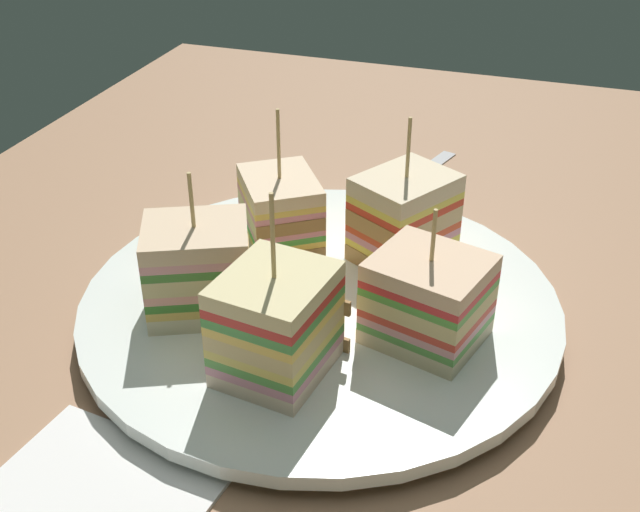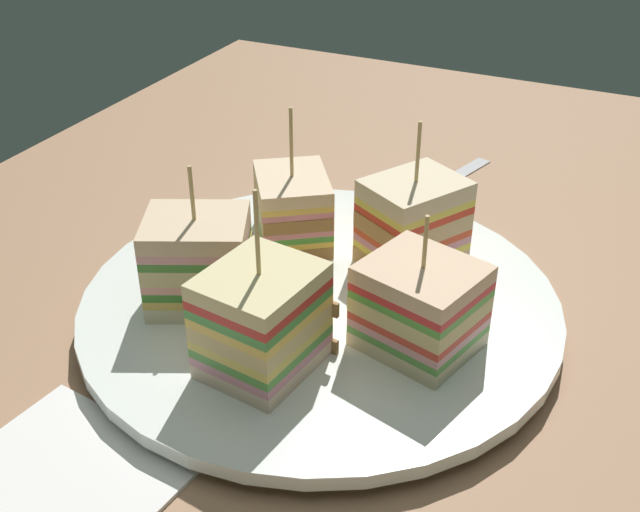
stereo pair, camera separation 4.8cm
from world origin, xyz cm
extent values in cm
cube|color=#A27556|center=(0.00, 0.00, -0.90)|extent=(100.78, 70.95, 1.80)
cylinder|color=white|center=(0.00, 0.00, 0.35)|extent=(18.52, 18.52, 0.71)
cylinder|color=white|center=(0.00, 0.00, 1.14)|extent=(29.87, 29.87, 0.86)
cube|color=beige|center=(5.62, 4.74, 2.02)|extent=(7.69, 7.35, 0.91)
cube|color=#9E7242|center=(3.17, 3.05, 2.02)|extent=(2.83, 3.96, 0.91)
cube|color=#F4C84C|center=(5.62, 4.74, 2.70)|extent=(7.69, 7.35, 0.44)
cube|color=green|center=(5.62, 4.74, 3.13)|extent=(7.69, 7.35, 0.44)
cube|color=pink|center=(5.62, 4.74, 3.57)|extent=(7.69, 7.35, 0.44)
cube|color=beige|center=(5.62, 4.74, 4.24)|extent=(7.69, 7.35, 0.91)
cube|color=#9E7242|center=(3.17, 3.05, 4.24)|extent=(2.83, 3.96, 0.91)
cube|color=pink|center=(5.62, 4.74, 4.92)|extent=(7.69, 7.35, 0.44)
cube|color=#F4C653|center=(5.62, 4.74, 5.35)|extent=(7.69, 7.35, 0.44)
cube|color=beige|center=(5.62, 4.74, 6.02)|extent=(7.69, 7.35, 0.91)
cylinder|color=tan|center=(5.62, 4.74, 8.90)|extent=(0.24, 0.24, 4.84)
cube|color=beige|center=(-3.48, 6.48, 2.07)|extent=(7.17, 7.65, 1.01)
cube|color=#B2844C|center=(-2.23, 3.78, 2.07)|extent=(4.63, 2.31, 1.01)
cube|color=#E2BC58|center=(-3.48, 6.48, 2.85)|extent=(7.17, 7.65, 0.54)
cube|color=#3F862F|center=(-3.48, 6.48, 3.39)|extent=(7.17, 7.65, 0.54)
cube|color=#F1A495|center=(-3.48, 6.48, 3.93)|extent=(7.17, 7.65, 0.54)
cube|color=beige|center=(-3.48, 6.48, 4.71)|extent=(7.17, 7.65, 1.01)
cube|color=#B2844C|center=(-2.23, 3.78, 4.71)|extent=(4.63, 2.31, 1.01)
cube|color=#448332|center=(-3.48, 6.48, 5.49)|extent=(7.17, 7.65, 0.54)
cube|color=pink|center=(-3.48, 6.48, 6.03)|extent=(7.17, 7.65, 0.54)
cube|color=beige|center=(-3.48, 6.48, 6.80)|extent=(7.17, 7.65, 1.01)
cylinder|color=tan|center=(-3.48, 6.48, 9.02)|extent=(0.24, 0.24, 3.41)
cube|color=beige|center=(-7.34, -0.39, 2.02)|extent=(6.74, 6.03, 0.90)
cube|color=#9E7242|center=(-4.39, -0.80, 2.02)|extent=(0.95, 5.13, 0.90)
cube|color=pink|center=(-7.34, -0.39, 2.75)|extent=(6.74, 6.03, 0.55)
cube|color=#549A44|center=(-7.34, -0.39, 3.30)|extent=(6.74, 6.03, 0.55)
cube|color=#E5CB5D|center=(-7.34, -0.39, 3.85)|extent=(6.74, 6.03, 0.55)
cube|color=#E1C383|center=(-7.34, -0.39, 4.58)|extent=(6.74, 6.03, 0.90)
cube|color=#9E7242|center=(-4.39, -0.80, 4.58)|extent=(0.95, 5.13, 0.90)
cube|color=#F4C957|center=(-7.34, -0.39, 5.30)|extent=(6.74, 6.03, 0.55)
cube|color=#489945|center=(-7.34, -0.39, 5.85)|extent=(6.74, 6.03, 0.55)
cube|color=red|center=(-7.34, -0.39, 6.40)|extent=(6.74, 6.03, 0.55)
cube|color=beige|center=(-7.34, -0.39, 7.13)|extent=(6.74, 6.03, 0.90)
cylinder|color=tan|center=(-7.34, -0.39, 9.99)|extent=(0.24, 0.24, 4.82)
cube|color=beige|center=(-1.95, -7.09, 2.04)|extent=(6.85, 7.31, 0.95)
cube|color=#B2844C|center=(-1.14, -4.22, 2.04)|extent=(5.16, 1.67, 0.95)
cube|color=#559743|center=(-1.95, -7.09, 2.76)|extent=(6.85, 7.31, 0.48)
cube|color=pink|center=(-1.95, -7.09, 3.24)|extent=(6.85, 7.31, 0.48)
cube|color=red|center=(-1.95, -7.09, 3.72)|extent=(6.85, 7.31, 0.48)
cube|color=#DBC384|center=(-1.95, -7.09, 4.44)|extent=(6.85, 7.31, 0.95)
cube|color=#B2844C|center=(-1.14, -4.22, 4.44)|extent=(5.16, 1.67, 0.95)
cube|color=#53A03D|center=(-1.95, -7.09, 5.15)|extent=(6.85, 7.31, 0.48)
cube|color=red|center=(-1.95, -7.09, 5.64)|extent=(6.85, 7.31, 0.48)
cube|color=beige|center=(-1.95, -7.09, 6.35)|extent=(6.85, 7.31, 0.95)
cylinder|color=tan|center=(-1.95, -7.09, 8.40)|extent=(0.24, 0.24, 3.14)
cube|color=#E0B38C|center=(6.35, -3.70, 2.14)|extent=(7.67, 7.20, 1.15)
cube|color=#B2844C|center=(3.77, -2.22, 2.14)|extent=(2.56, 4.21, 1.15)
cube|color=yellow|center=(6.35, -3.70, 2.97)|extent=(7.67, 7.20, 0.51)
cube|color=pink|center=(6.35, -3.70, 3.47)|extent=(7.67, 7.20, 0.51)
cube|color=#DB4725|center=(6.35, -3.70, 3.98)|extent=(7.67, 7.20, 0.51)
cube|color=#D6B382|center=(6.35, -3.70, 4.80)|extent=(7.67, 7.20, 1.15)
cube|color=#B2844C|center=(3.77, -2.22, 4.80)|extent=(2.56, 4.21, 1.15)
cube|color=red|center=(6.35, -3.70, 5.63)|extent=(7.67, 7.20, 0.51)
cube|color=#EAD852|center=(6.35, -3.70, 6.14)|extent=(7.67, 7.20, 0.51)
cube|color=beige|center=(6.35, -3.70, 6.96)|extent=(7.67, 7.20, 1.15)
cylinder|color=tan|center=(6.35, -3.70, 9.55)|extent=(0.24, 0.24, 4.02)
ellipsoid|color=#4B813E|center=(1.47, 8.48, 2.07)|extent=(4.73, 3.49, 1.04)
ellipsoid|color=#53AB44|center=(2.24, 8.19, 2.10)|extent=(4.41, 4.39, 1.04)
ellipsoid|color=#53AF3D|center=(3.16, 12.02, 2.21)|extent=(3.96, 3.46, 1.50)
ellipsoid|color=#61A341|center=(4.17, 9.31, 2.03)|extent=(4.25, 4.15, 1.12)
cylinder|color=red|center=(1.92, 11.04, 2.21)|extent=(4.13, 4.10, 1.19)
cube|color=silver|center=(22.65, -1.65, 0.12)|extent=(10.29, 4.13, 0.25)
ellipsoid|color=silver|center=(16.29, 0.26, 0.50)|extent=(4.21, 3.53, 1.00)
cube|color=white|center=(-19.66, 5.78, 0.25)|extent=(14.65, 12.25, 0.50)
camera|label=1|loc=(-38.60, -13.00, 29.65)|focal=44.36mm
camera|label=2|loc=(-36.81, -17.43, 29.65)|focal=44.36mm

